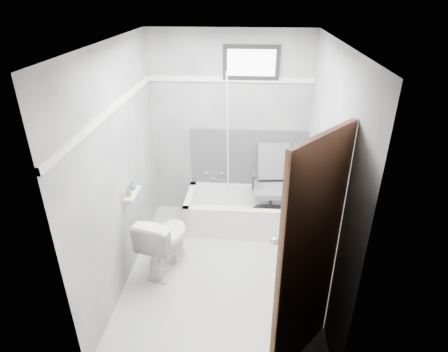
# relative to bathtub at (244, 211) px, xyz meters

# --- Properties ---
(floor) EXTENTS (2.60, 2.60, 0.00)m
(floor) POSITION_rel_bathtub_xyz_m (-0.22, -0.93, -0.21)
(floor) COLOR silver
(floor) RESTS_ON ground
(ceiling) EXTENTS (2.60, 2.60, 0.00)m
(ceiling) POSITION_rel_bathtub_xyz_m (-0.22, -0.93, 2.19)
(ceiling) COLOR silver
(ceiling) RESTS_ON floor
(wall_back) EXTENTS (2.00, 0.02, 2.40)m
(wall_back) POSITION_rel_bathtub_xyz_m (-0.22, 0.37, 0.99)
(wall_back) COLOR slate
(wall_back) RESTS_ON floor
(wall_front) EXTENTS (2.00, 0.02, 2.40)m
(wall_front) POSITION_rel_bathtub_xyz_m (-0.22, -2.23, 0.99)
(wall_front) COLOR slate
(wall_front) RESTS_ON floor
(wall_left) EXTENTS (0.02, 2.60, 2.40)m
(wall_left) POSITION_rel_bathtub_xyz_m (-1.22, -0.93, 0.99)
(wall_left) COLOR slate
(wall_left) RESTS_ON floor
(wall_right) EXTENTS (0.02, 2.60, 2.40)m
(wall_right) POSITION_rel_bathtub_xyz_m (0.78, -0.93, 0.99)
(wall_right) COLOR slate
(wall_right) RESTS_ON floor
(bathtub) EXTENTS (1.50, 0.70, 0.42)m
(bathtub) POSITION_rel_bathtub_xyz_m (0.00, 0.00, 0.00)
(bathtub) COLOR white
(bathtub) RESTS_ON floor
(office_chair) EXTENTS (0.59, 0.59, 0.93)m
(office_chair) POSITION_rel_bathtub_xyz_m (0.33, 0.05, 0.37)
(office_chair) COLOR slate
(office_chair) RESTS_ON bathtub
(toilet) EXTENTS (0.56, 0.79, 0.70)m
(toilet) POSITION_rel_bathtub_xyz_m (-0.84, -0.88, 0.14)
(toilet) COLOR white
(toilet) RESTS_ON floor
(door) EXTENTS (0.78, 0.78, 2.00)m
(door) POSITION_rel_bathtub_xyz_m (0.76, -2.21, 0.79)
(door) COLOR brown
(door) RESTS_ON floor
(window) EXTENTS (0.66, 0.04, 0.40)m
(window) POSITION_rel_bathtub_xyz_m (0.03, 0.36, 1.81)
(window) COLOR black
(window) RESTS_ON wall_back
(backerboard) EXTENTS (1.50, 0.02, 0.78)m
(backerboard) POSITION_rel_bathtub_xyz_m (0.03, 0.36, 0.59)
(backerboard) COLOR #4C4C4F
(backerboard) RESTS_ON wall_back
(trim_back) EXTENTS (2.00, 0.02, 0.06)m
(trim_back) POSITION_rel_bathtub_xyz_m (-0.22, 0.36, 1.61)
(trim_back) COLOR white
(trim_back) RESTS_ON wall_back
(trim_left) EXTENTS (0.02, 2.60, 0.06)m
(trim_left) POSITION_rel_bathtub_xyz_m (-1.21, -0.93, 1.61)
(trim_left) COLOR white
(trim_left) RESTS_ON wall_left
(pole) EXTENTS (0.02, 0.46, 1.91)m
(pole) POSITION_rel_bathtub_xyz_m (-0.23, 0.13, 0.84)
(pole) COLOR white
(pole) RESTS_ON bathtub
(shelf) EXTENTS (0.10, 0.32, 0.02)m
(shelf) POSITION_rel_bathtub_xyz_m (-1.15, -0.85, 0.69)
(shelf) COLOR white
(shelf) RESTS_ON wall_left
(soap_bottle_a) EXTENTS (0.06, 0.06, 0.10)m
(soap_bottle_a) POSITION_rel_bathtub_xyz_m (-1.16, -0.93, 0.76)
(soap_bottle_a) COLOR #937049
(soap_bottle_a) RESTS_ON shelf
(soap_bottle_b) EXTENTS (0.10, 0.10, 0.10)m
(soap_bottle_b) POSITION_rel_bathtub_xyz_m (-1.16, -0.79, 0.75)
(soap_bottle_b) COLOR #44607E
(soap_bottle_b) RESTS_ON shelf
(faucet) EXTENTS (0.26, 0.10, 0.16)m
(faucet) POSITION_rel_bathtub_xyz_m (-0.42, 0.34, 0.34)
(faucet) COLOR silver
(faucet) RESTS_ON wall_back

